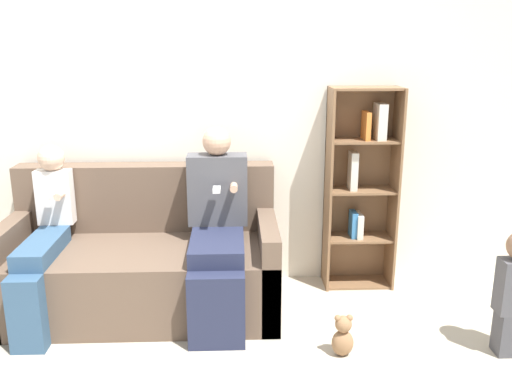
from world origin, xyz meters
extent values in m
plane|color=#B2A893|center=(0.00, 0.00, 0.00)|extent=(14.00, 14.00, 0.00)
cube|color=silver|center=(0.00, 1.05, 1.27)|extent=(10.00, 0.06, 2.55)
cube|color=brown|center=(-0.17, 0.42, 0.24)|extent=(1.88, 0.72, 0.48)
cube|color=brown|center=(-0.17, 0.88, 0.49)|extent=(1.88, 0.20, 0.97)
cube|color=brown|center=(-1.05, 0.42, 0.33)|extent=(0.12, 0.72, 0.66)
cube|color=brown|center=(0.71, 0.42, 0.33)|extent=(0.12, 0.72, 0.66)
cube|color=#232842|center=(0.36, 0.00, 0.24)|extent=(0.35, 0.12, 0.48)
cube|color=#232842|center=(0.36, 0.32, 0.53)|extent=(0.35, 0.51, 0.11)
cube|color=#4C4C51|center=(0.36, 0.67, 0.84)|extent=(0.42, 0.19, 0.50)
sphere|color=tan|center=(0.36, 0.67, 1.18)|extent=(0.20, 0.20, 0.20)
cylinder|color=tan|center=(0.48, 0.52, 0.89)|extent=(0.05, 0.10, 0.05)
cube|color=white|center=(0.36, 0.47, 0.89)|extent=(0.05, 0.12, 0.02)
cube|color=#335170|center=(-0.79, 0.00, 0.24)|extent=(0.21, 0.12, 0.48)
cube|color=#335170|center=(-0.79, 0.36, 0.53)|extent=(0.21, 0.59, 0.11)
cube|color=white|center=(-0.79, 0.71, 0.78)|extent=(0.25, 0.11, 0.39)
sphere|color=beige|center=(-0.79, 0.71, 1.06)|extent=(0.18, 0.18, 0.18)
cylinder|color=beige|center=(-0.72, 0.60, 0.82)|extent=(0.05, 0.10, 0.05)
cube|color=white|center=(-0.79, 0.55, 0.82)|extent=(0.05, 0.12, 0.02)
cube|color=#47474C|center=(2.15, -0.15, 0.14)|extent=(0.18, 0.13, 0.27)
cube|color=brown|center=(1.18, 0.87, 0.76)|extent=(0.02, 0.27, 1.53)
cube|color=brown|center=(1.69, 0.87, 0.76)|extent=(0.02, 0.27, 1.53)
cube|color=brown|center=(1.44, 1.00, 0.76)|extent=(0.52, 0.02, 1.53)
cube|color=brown|center=(1.44, 0.87, 0.01)|extent=(0.48, 0.24, 0.02)
cube|color=brown|center=(1.44, 0.87, 0.39)|extent=(0.48, 0.24, 0.02)
cube|color=brown|center=(1.44, 0.87, 0.76)|extent=(0.48, 0.24, 0.02)
cube|color=brown|center=(1.44, 0.87, 1.14)|extent=(0.48, 0.24, 0.02)
cube|color=brown|center=(1.44, 0.87, 1.52)|extent=(0.48, 0.24, 0.02)
cube|color=orange|center=(1.45, 0.87, 1.25)|extent=(0.04, 0.17, 0.20)
cube|color=beige|center=(1.37, 0.87, 0.92)|extent=(0.05, 0.14, 0.29)
cube|color=beige|center=(1.43, 0.87, 0.49)|extent=(0.04, 0.17, 0.18)
cube|color=beige|center=(1.55, 0.87, 1.28)|extent=(0.07, 0.18, 0.26)
cube|color=teal|center=(1.39, 0.87, 0.50)|extent=(0.04, 0.14, 0.20)
ellipsoid|color=#936B47|center=(1.13, -0.13, 0.08)|extent=(0.13, 0.11, 0.16)
sphere|color=#936B47|center=(1.13, -0.13, 0.21)|extent=(0.10, 0.10, 0.10)
sphere|color=#936B47|center=(1.09, -0.13, 0.25)|extent=(0.04, 0.04, 0.04)
sphere|color=#936B47|center=(1.16, -0.13, 0.25)|extent=(0.04, 0.04, 0.04)
camera|label=1|loc=(0.49, -3.02, 1.83)|focal=38.00mm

